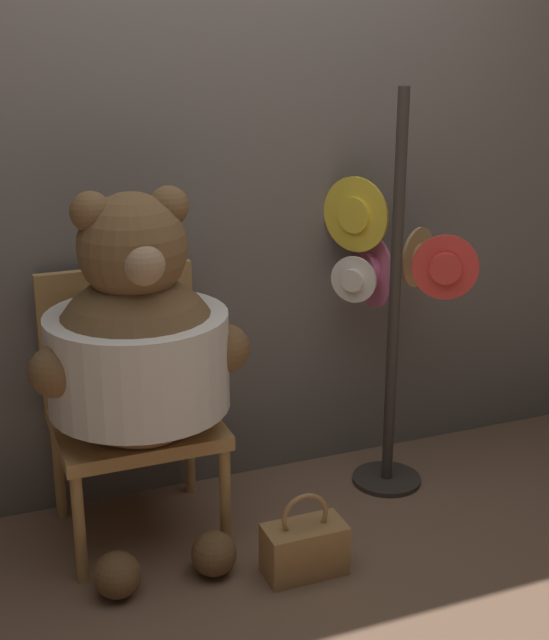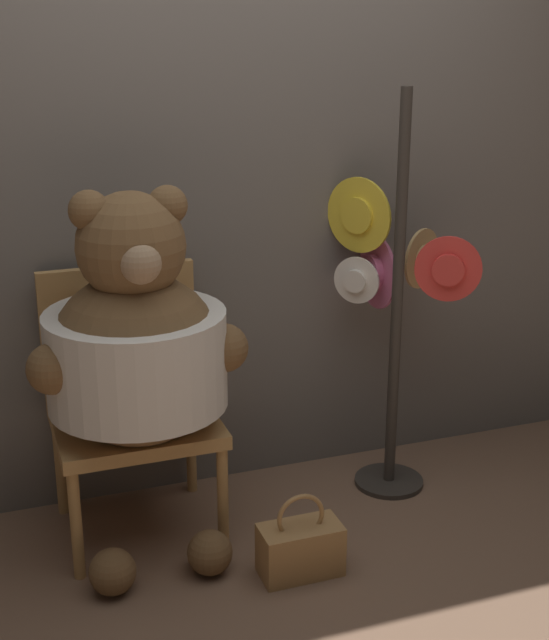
{
  "view_description": "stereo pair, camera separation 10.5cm",
  "coord_description": "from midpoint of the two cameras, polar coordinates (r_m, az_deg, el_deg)",
  "views": [
    {
      "loc": [
        -1.02,
        -2.52,
        1.81
      ],
      "look_at": [
        0.1,
        0.3,
        0.78
      ],
      "focal_mm": 50.0,
      "sensor_mm": 36.0,
      "label": 1
    },
    {
      "loc": [
        -0.92,
        -2.56,
        1.81
      ],
      "look_at": [
        0.1,
        0.3,
        0.78
      ],
      "focal_mm": 50.0,
      "sensor_mm": 36.0,
      "label": 2
    }
  ],
  "objects": [
    {
      "name": "teddy_bear",
      "position": [
        3.03,
        -7.84,
        -1.79
      ],
      "size": [
        0.74,
        0.66,
        1.3
      ],
      "color": "brown",
      "rests_on": "ground_plane"
    },
    {
      "name": "chair",
      "position": [
        3.28,
        -8.36,
        -4.74
      ],
      "size": [
        0.57,
        0.51,
        0.96
      ],
      "color": "#B2844C",
      "rests_on": "ground_plane"
    },
    {
      "name": "hat_display_rack",
      "position": [
        3.5,
        8.41,
        1.5
      ],
      "size": [
        0.45,
        0.47,
        1.58
      ],
      "color": "#332D28",
      "rests_on": "ground_plane"
    },
    {
      "name": "handbag_on_ground",
      "position": [
        3.13,
        2.66,
        -14.37
      ],
      "size": [
        0.28,
        0.15,
        0.3
      ],
      "color": "#A87A47",
      "rests_on": "ground_plane"
    },
    {
      "name": "wall_back",
      "position": [
        3.41,
        -2.88,
        8.67
      ],
      "size": [
        8.0,
        0.1,
        2.42
      ],
      "color": "#66605B",
      "rests_on": "ground_plane"
    },
    {
      "name": "ground_plane",
      "position": [
        3.26,
        1.07,
        -14.91
      ],
      "size": [
        14.0,
        14.0,
        0.0
      ],
      "primitive_type": "plane",
      "color": "brown"
    }
  ]
}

